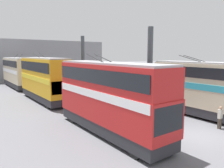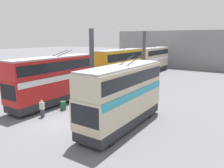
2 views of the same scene
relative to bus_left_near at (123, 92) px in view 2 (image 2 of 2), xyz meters
name	(u,v)px [view 2 (image 2 of 2)]	position (x,y,z in m)	size (l,w,h in m)	color
ground_plane	(60,124)	(-2.50, 4.70, -2.85)	(240.00, 240.00, 0.00)	slate
depot_back_wall	(187,50)	(36.89, 4.70, 1.52)	(0.50, 36.00, 8.74)	gray
support_column_near	(92,72)	(2.02, 4.70, 1.01)	(0.83, 0.83, 7.98)	#42474C
support_column_far	(144,61)	(13.80, 4.70, 1.01)	(0.83, 0.83, 7.98)	#42474C
bus_left_near	(123,92)	(0.00, 0.00, 0.00)	(9.47, 2.54, 5.64)	black
bus_right_near	(54,77)	(1.36, 9.40, 0.08)	(10.79, 2.54, 5.78)	black
bus_right_mid	(120,64)	(15.07, 9.40, 0.15)	(11.00, 2.54, 5.90)	black
bus_right_far	(153,58)	(28.56, 9.40, 0.04)	(11.15, 2.54, 5.71)	black
person_by_left_row	(82,121)	(-2.82, 1.93, -1.92)	(0.28, 0.44, 1.76)	#473D33
person_by_right_row	(42,108)	(-2.26, 7.16, -2.00)	(0.32, 0.46, 1.62)	#384251
oil_drum	(63,106)	(0.25, 7.08, -2.41)	(0.60, 0.60, 0.88)	#235638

